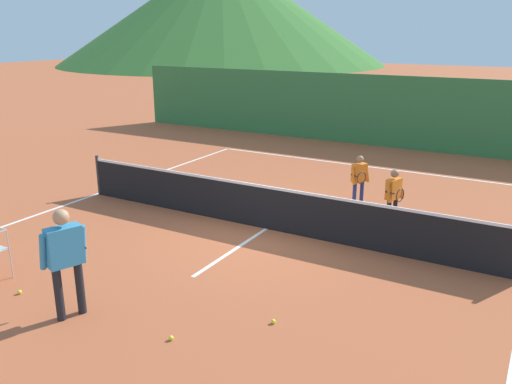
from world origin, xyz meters
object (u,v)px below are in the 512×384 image
tennis_net (266,207)px  student_1 (394,193)px  tennis_ball_2 (273,321)px  student_0 (359,176)px  tennis_ball_3 (171,338)px  tennis_ball_6 (80,245)px  tennis_ball_1 (20,292)px  instructor (65,253)px  tennis_ball_0 (79,259)px

tennis_net → student_1: bearing=32.3°
student_1 → tennis_ball_2: size_ratio=19.04×
student_0 → tennis_ball_3: 6.89m
tennis_ball_2 → tennis_ball_6: size_ratio=1.00×
tennis_ball_3 → tennis_net: bearing=101.6°
student_1 → tennis_ball_2: (-0.38, -4.79, -0.75)m
tennis_net → student_0: 2.73m
student_0 → tennis_ball_3: size_ratio=18.69×
tennis_ball_1 → tennis_ball_3: 3.00m
tennis_net → instructor: (-0.81, -4.63, 0.52)m
instructor → student_0: instructor is taller
tennis_net → tennis_ball_6: size_ratio=147.72×
student_1 → tennis_ball_2: 4.86m
instructor → tennis_ball_1: instructor is taller
instructor → tennis_ball_3: 1.99m
tennis_ball_0 → student_0: bearing=58.5°
tennis_ball_0 → tennis_ball_6: 0.70m
student_1 → tennis_ball_6: 6.61m
instructor → tennis_ball_0: (-1.43, 1.43, -0.99)m
tennis_ball_1 → tennis_ball_6: (-0.66, 1.87, 0.00)m
student_1 → tennis_ball_3: bearing=-103.5°
tennis_net → tennis_ball_1: tennis_net is taller
student_1 → tennis_ball_1: 7.52m
tennis_net → tennis_ball_1: size_ratio=147.72×
student_1 → tennis_ball_6: student_1 is taller
student_0 → tennis_ball_1: 7.79m
tennis_ball_0 → tennis_ball_3: size_ratio=1.00×
tennis_ball_3 → instructor: bearing=-172.7°
student_1 → tennis_ball_1: student_1 is taller
student_0 → student_1: size_ratio=0.98×
tennis_ball_0 → tennis_ball_2: size_ratio=1.00×
student_1 → tennis_ball_6: bearing=-140.4°
tennis_ball_3 → tennis_ball_1: bearing=-176.6°
tennis_net → tennis_ball_6: (-2.75, -2.72, -0.47)m
tennis_ball_1 → student_1: bearing=54.0°
student_1 → tennis_ball_0: bearing=-134.3°
student_0 → tennis_ball_0: 6.65m
instructor → tennis_ball_2: (2.75, 1.31, -0.99)m
tennis_ball_0 → tennis_ball_3: bearing=-21.0°
tennis_ball_2 → instructor: bearing=-154.5°
tennis_net → tennis_ball_3: bearing=-78.4°
tennis_net → tennis_ball_6: 3.90m
tennis_ball_6 → tennis_ball_1: bearing=-70.5°
tennis_net → instructor: instructor is taller
tennis_ball_0 → tennis_ball_2: bearing=-1.7°
tennis_ball_0 → tennis_ball_6: (-0.51, 0.48, 0.00)m
student_0 → student_1: (1.10, -0.96, 0.01)m
instructor → tennis_ball_2: 3.20m
tennis_net → student_1: student_1 is taller
tennis_ball_0 → tennis_ball_1: 1.39m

